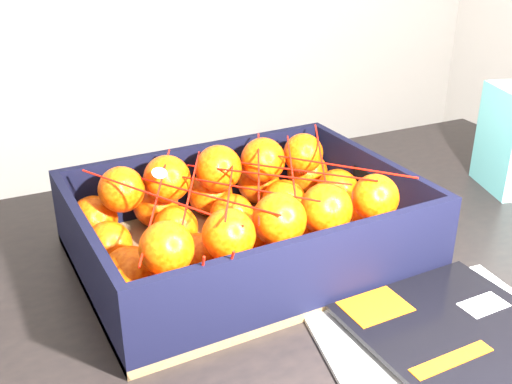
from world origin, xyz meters
name	(u,v)px	position (x,y,z in m)	size (l,w,h in m)	color
table	(326,321)	(-0.08, 0.13, 0.65)	(1.23, 0.85, 0.75)	black
magazine_stack	(469,358)	(-0.07, -0.11, 0.76)	(0.32, 0.32, 0.02)	silver
produce_crate	(246,235)	(-0.18, 0.20, 0.78)	(0.44, 0.33, 0.11)	brown
clementine_heap	(247,216)	(-0.18, 0.20, 0.81)	(0.42, 0.31, 0.12)	#F04705
mesh_net	(243,186)	(-0.19, 0.19, 0.86)	(0.37, 0.29, 0.10)	#BA1006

